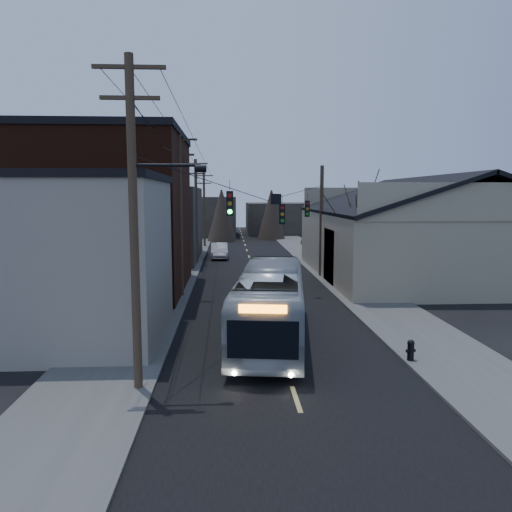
{
  "coord_description": "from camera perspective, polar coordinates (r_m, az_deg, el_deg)",
  "views": [
    {
      "loc": [
        -2.05,
        -12.68,
        6.29
      ],
      "look_at": [
        -0.58,
        14.13,
        3.0
      ],
      "focal_mm": 35.0,
      "sensor_mm": 36.0,
      "label": 1
    }
  ],
  "objects": [
    {
      "name": "ground",
      "position": [
        14.3,
        5.74,
        -19.14
      ],
      "size": [
        160.0,
        160.0,
        0.0
      ],
      "primitive_type": "plane",
      "color": "black",
      "rests_on": "ground"
    },
    {
      "name": "road_surface",
      "position": [
        43.19,
        -0.38,
        -1.38
      ],
      "size": [
        9.0,
        110.0,
        0.02
      ],
      "primitive_type": "cube",
      "color": "black",
      "rests_on": "ground"
    },
    {
      "name": "sidewalk_left",
      "position": [
        43.36,
        -8.99,
        -1.36
      ],
      "size": [
        4.0,
        110.0,
        0.12
      ],
      "primitive_type": "cube",
      "color": "#474744",
      "rests_on": "ground"
    },
    {
      "name": "sidewalk_right",
      "position": [
        43.97,
        8.11,
        -1.23
      ],
      "size": [
        4.0,
        110.0,
        0.12
      ],
      "primitive_type": "cube",
      "color": "#474744",
      "rests_on": "ground"
    },
    {
      "name": "building_clapboard",
      "position": [
        22.94,
        -20.75,
        -0.46
      ],
      "size": [
        8.0,
        8.0,
        7.0
      ],
      "primitive_type": "cube",
      "color": "gray",
      "rests_on": "ground"
    },
    {
      "name": "building_brick",
      "position": [
        33.66,
        -16.85,
        4.49
      ],
      "size": [
        10.0,
        12.0,
        10.0
      ],
      "primitive_type": "cube",
      "color": "black",
      "rests_on": "ground"
    },
    {
      "name": "building_left_far",
      "position": [
        49.32,
        -11.84,
        3.59
      ],
      "size": [
        9.0,
        14.0,
        7.0
      ],
      "primitive_type": "cube",
      "color": "#2E2A25",
      "rests_on": "ground"
    },
    {
      "name": "warehouse",
      "position": [
        40.73,
        18.57,
        1.56
      ],
      "size": [
        16.16,
        20.6,
        7.73
      ],
      "color": "gray",
      "rests_on": "ground"
    },
    {
      "name": "building_far_left",
      "position": [
        77.85,
        -6.06,
        4.52
      ],
      "size": [
        10.0,
        12.0,
        6.0
      ],
      "primitive_type": "cube",
      "color": "#2E2A25",
      "rests_on": "ground"
    },
    {
      "name": "building_far_right",
      "position": [
        83.26,
        3.12,
        4.36
      ],
      "size": [
        12.0,
        14.0,
        5.0
      ],
      "primitive_type": "cube",
      "color": "#2E2A25",
      "rests_on": "ground"
    },
    {
      "name": "bare_tree",
      "position": [
        33.88,
        11.5,
        2.29
      ],
      "size": [
        0.4,
        0.4,
        7.2
      ],
      "primitive_type": "cone",
      "color": "black",
      "rests_on": "ground"
    },
    {
      "name": "utility_lines",
      "position": [
        36.86,
        -4.8,
        4.88
      ],
      "size": [
        11.24,
        45.28,
        10.5
      ],
      "color": "#382B1E",
      "rests_on": "ground"
    },
    {
      "name": "bus",
      "position": [
        21.78,
        1.72,
        -5.45
      ],
      "size": [
        4.17,
        11.74,
        3.2
      ],
      "primitive_type": "imported",
      "rotation": [
        0.0,
        0.0,
        3.01
      ],
      "color": "#A1A7AC",
      "rests_on": "ground"
    },
    {
      "name": "parked_car",
      "position": [
        49.82,
        -4.21,
        0.6
      ],
      "size": [
        1.74,
        4.72,
        1.54
      ],
      "primitive_type": "imported",
      "rotation": [
        0.0,
        0.0,
        0.02
      ],
      "color": "#A9ACB1",
      "rests_on": "ground"
    },
    {
      "name": "fire_hydrant",
      "position": [
        19.89,
        17.27,
        -10.13
      ],
      "size": [
        0.38,
        0.27,
        0.79
      ],
      "rotation": [
        0.0,
        0.0,
        0.17
      ],
      "color": "black",
      "rests_on": "sidewalk_right"
    }
  ]
}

